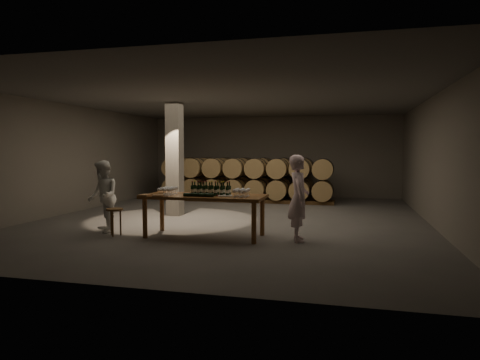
% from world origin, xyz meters
% --- Properties ---
extents(room, '(12.00, 12.00, 12.00)m').
position_xyz_m(room, '(-1.80, 0.20, 1.60)').
color(room, '#565351').
rests_on(room, ground).
extents(tasting_table, '(2.60, 1.10, 0.90)m').
position_xyz_m(tasting_table, '(0.00, -2.50, 0.80)').
color(tasting_table, brown).
rests_on(tasting_table, ground).
extents(barrel_stack_back, '(5.48, 0.95, 1.57)m').
position_xyz_m(barrel_stack_back, '(-0.96, 5.20, 0.83)').
color(barrel_stack_back, brown).
rests_on(barrel_stack_back, ground).
extents(barrel_stack_front, '(6.26, 0.95, 1.57)m').
position_xyz_m(barrel_stack_front, '(-0.57, 3.80, 0.83)').
color(barrel_stack_front, brown).
rests_on(barrel_stack_front, ground).
extents(bottle_cluster, '(0.86, 0.23, 0.30)m').
position_xyz_m(bottle_cluster, '(0.14, -2.47, 1.01)').
color(bottle_cluster, black).
rests_on(bottle_cluster, tasting_table).
extents(lying_bottles, '(0.74, 0.07, 0.07)m').
position_xyz_m(lying_bottles, '(-0.00, -2.83, 0.94)').
color(lying_bottles, black).
rests_on(lying_bottles, tasting_table).
extents(glass_cluster_left, '(0.30, 0.52, 0.16)m').
position_xyz_m(glass_cluster_left, '(-0.82, -2.55, 1.01)').
color(glass_cluster_left, silver).
rests_on(glass_cluster_left, tasting_table).
extents(glass_cluster_right, '(0.30, 0.41, 0.17)m').
position_xyz_m(glass_cluster_right, '(0.84, -2.58, 1.02)').
color(glass_cluster_right, silver).
rests_on(glass_cluster_right, tasting_table).
extents(plate, '(0.31, 0.31, 0.02)m').
position_xyz_m(plate, '(0.48, -2.57, 0.91)').
color(plate, silver).
rests_on(plate, tasting_table).
extents(notebook_near, '(0.27, 0.24, 0.03)m').
position_xyz_m(notebook_near, '(-0.87, -2.95, 0.92)').
color(notebook_near, olive).
rests_on(notebook_near, tasting_table).
extents(notebook_corner, '(0.25, 0.30, 0.02)m').
position_xyz_m(notebook_corner, '(-1.18, -2.90, 0.91)').
color(notebook_corner, olive).
rests_on(notebook_corner, tasting_table).
extents(pen, '(0.15, 0.04, 0.01)m').
position_xyz_m(pen, '(-0.71, -2.95, 0.91)').
color(pen, black).
rests_on(pen, tasting_table).
extents(stool, '(0.36, 0.36, 0.60)m').
position_xyz_m(stool, '(-1.92, -2.87, 0.49)').
color(stool, brown).
rests_on(stool, ground).
extents(person_man, '(0.56, 0.72, 1.76)m').
position_xyz_m(person_man, '(2.01, -2.44, 0.88)').
color(person_man, white).
rests_on(person_man, ground).
extents(person_woman, '(0.98, 1.01, 1.63)m').
position_xyz_m(person_woman, '(-2.38, -2.59, 0.82)').
color(person_woman, white).
rests_on(person_woman, ground).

